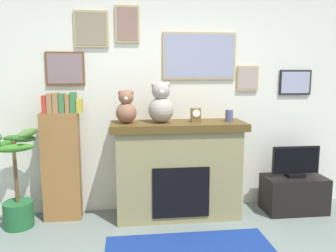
% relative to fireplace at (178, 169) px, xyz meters
% --- Properties ---
extents(back_wall, '(5.20, 0.15, 2.60)m').
position_rel_fireplace_xyz_m(back_wall, '(-0.15, 0.31, 0.77)').
color(back_wall, silver).
rests_on(back_wall, ground_plane).
extents(fireplace, '(1.46, 0.55, 1.07)m').
position_rel_fireplace_xyz_m(fireplace, '(0.00, 0.00, 0.00)').
color(fireplace, '#887D51').
rests_on(fireplace, ground_plane).
extents(bookshelf, '(0.44, 0.16, 1.40)m').
position_rel_fireplace_xyz_m(bookshelf, '(-1.26, 0.05, 0.13)').
color(bookshelf, olive).
rests_on(bookshelf, ground_plane).
extents(potted_plant, '(0.51, 0.50, 1.04)m').
position_rel_fireplace_xyz_m(potted_plant, '(-1.70, -0.11, -0.11)').
color(potted_plant, '#1E592D').
rests_on(potted_plant, ground_plane).
extents(tv_stand, '(0.70, 0.40, 0.41)m').
position_rel_fireplace_xyz_m(tv_stand, '(1.36, -0.05, -0.33)').
color(tv_stand, black).
rests_on(tv_stand, ground_plane).
extents(television, '(0.56, 0.14, 0.36)m').
position_rel_fireplace_xyz_m(television, '(1.36, -0.05, 0.04)').
color(television, black).
rests_on(television, tv_stand).
extents(candle_jar, '(0.09, 0.09, 0.13)m').
position_rel_fireplace_xyz_m(candle_jar, '(0.57, -0.02, 0.59)').
color(candle_jar, '#4C517A').
rests_on(candle_jar, fireplace).
extents(mantel_clock, '(0.10, 0.08, 0.15)m').
position_rel_fireplace_xyz_m(mantel_clock, '(0.19, -0.02, 0.60)').
color(mantel_clock, brown).
rests_on(mantel_clock, fireplace).
extents(teddy_bear_tan, '(0.22, 0.22, 0.36)m').
position_rel_fireplace_xyz_m(teddy_bear_tan, '(-0.56, -0.02, 0.69)').
color(teddy_bear_tan, brown).
rests_on(teddy_bear_tan, fireplace).
extents(teddy_bear_cream, '(0.27, 0.27, 0.44)m').
position_rel_fireplace_xyz_m(teddy_bear_cream, '(-0.19, -0.02, 0.73)').
color(teddy_bear_cream, '#9F928A').
rests_on(teddy_bear_cream, fireplace).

